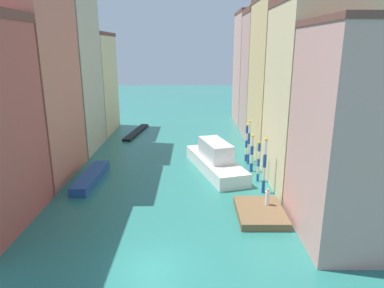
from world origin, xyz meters
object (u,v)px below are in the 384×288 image
object	(u,v)px
mooring_pole_0	(265,165)
gondola_black	(137,132)
mooring_pole_3	(249,142)
waterfront_dock	(260,212)
vaporetto_white	(215,160)
person_on_dock	(268,197)
mooring_pole_1	(259,161)
mooring_pole_4	(247,142)
motorboat_0	(91,177)
mooring_pole_2	(252,152)

from	to	relation	value
mooring_pole_0	gondola_black	distance (m)	27.23
mooring_pole_3	gondola_black	xyz separation A→B (m)	(-14.95, 14.52, -2.40)
gondola_black	waterfront_dock	bearing A→B (deg)	-62.72
vaporetto_white	person_on_dock	bearing A→B (deg)	-69.56
mooring_pole_0	mooring_pole_1	distance (m)	2.87
person_on_dock	mooring_pole_4	bearing A→B (deg)	89.01
gondola_black	mooring_pole_4	bearing A→B (deg)	-42.26
gondola_black	vaporetto_white	bearing A→B (deg)	-56.51
mooring_pole_3	motorboat_0	bearing A→B (deg)	-162.17
mooring_pole_0	mooring_pole_4	distance (m)	9.04
person_on_dock	mooring_pole_1	xyz separation A→B (m)	(0.46, 6.59, 0.86)
waterfront_dock	mooring_pole_2	world-z (taller)	mooring_pole_2
mooring_pole_0	mooring_pole_1	world-z (taller)	mooring_pole_0
person_on_dock	mooring_pole_1	distance (m)	6.66
person_on_dock	mooring_pole_0	distance (m)	4.06
mooring_pole_3	waterfront_dock	bearing A→B (deg)	-94.51
waterfront_dock	mooring_pole_4	distance (m)	13.73
waterfront_dock	mooring_pole_4	xyz separation A→B (m)	(0.90, 13.56, 2.01)
mooring_pole_2	vaporetto_white	size ratio (longest dim) A/B	0.36
person_on_dock	vaporetto_white	bearing A→B (deg)	110.44
mooring_pole_2	mooring_pole_4	xyz separation A→B (m)	(-0.05, 3.43, 0.18)
mooring_pole_1	motorboat_0	distance (m)	16.62
waterfront_dock	motorboat_0	size ratio (longest dim) A/B	0.64
mooring_pole_1	motorboat_0	bearing A→B (deg)	-179.73
waterfront_dock	vaporetto_white	world-z (taller)	vaporetto_white
mooring_pole_3	mooring_pole_4	xyz separation A→B (m)	(-0.09, 1.02, -0.28)
waterfront_dock	motorboat_0	world-z (taller)	motorboat_0
mooring_pole_4	gondola_black	bearing A→B (deg)	137.74
waterfront_dock	motorboat_0	distance (m)	17.03
motorboat_0	vaporetto_white	bearing A→B (deg)	13.86
waterfront_dock	person_on_dock	distance (m)	1.39
person_on_dock	mooring_pole_4	size ratio (longest dim) A/B	0.32
person_on_dock	mooring_pole_2	distance (m)	9.42
waterfront_dock	mooring_pole_0	world-z (taller)	mooring_pole_0
person_on_dock	gondola_black	xyz separation A→B (m)	(-14.64, 26.31, -1.07)
mooring_pole_0	mooring_pole_3	bearing A→B (deg)	90.98
mooring_pole_0	mooring_pole_1	bearing A→B (deg)	89.81
mooring_pole_3	vaporetto_white	xyz separation A→B (m)	(-3.89, -2.19, -1.39)
mooring_pole_2	mooring_pole_3	distance (m)	2.45
waterfront_dock	mooring_pole_3	xyz separation A→B (m)	(0.99, 12.54, 2.28)
waterfront_dock	mooring_pole_4	world-z (taller)	mooring_pole_4
mooring_pole_1	vaporetto_white	bearing A→B (deg)	143.30
waterfront_dock	mooring_pole_1	xyz separation A→B (m)	(1.14, 7.34, 1.81)
waterfront_dock	gondola_black	bearing A→B (deg)	117.28
mooring_pole_1	motorboat_0	world-z (taller)	mooring_pole_1
mooring_pole_2	mooring_pole_3	bearing A→B (deg)	89.01
mooring_pole_4	mooring_pole_1	bearing A→B (deg)	-87.83
person_on_dock	gondola_black	size ratio (longest dim) A/B	0.14
mooring_pole_0	gondola_black	size ratio (longest dim) A/B	0.52
mooring_pole_4	mooring_pole_2	bearing A→B (deg)	-89.22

